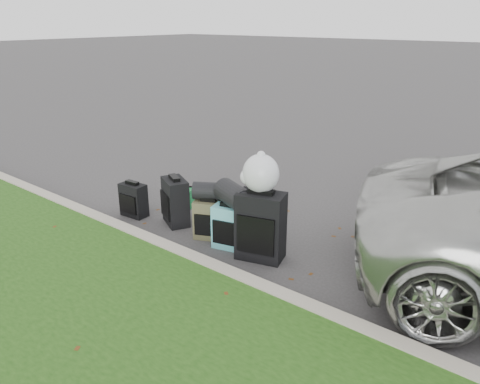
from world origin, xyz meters
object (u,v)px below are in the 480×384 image
Objects in this scene: tote_navy at (210,213)px; suitcase_large_black_right at (261,226)px; tote_green at (185,197)px; suitcase_olive at (209,219)px; suitcase_small_black at (134,200)px; suitcase_teal at (229,227)px; suitcase_large_black_left at (176,202)px.

suitcase_large_black_right is at bearing -24.27° from tote_navy.
tote_navy is (0.73, -0.21, -0.01)m from tote_green.
suitcase_small_black is at bearing 160.19° from suitcase_olive.
suitcase_olive reaches higher than tote_green.
tote_green is at bearing 141.20° from suitcase_teal.
suitcase_large_black_left is at bearing -143.51° from tote_navy.
suitcase_teal reaches higher than suitcase_small_black.
suitcase_teal is (1.79, 0.10, 0.04)m from suitcase_small_black.
suitcase_large_black_right is (2.27, 0.13, 0.18)m from suitcase_small_black.
suitcase_olive is at bearing 1.34° from suitcase_small_black.
suitcase_large_black_left is 1.09m from suitcase_teal.
tote_green reaches higher than tote_navy.
tote_navy is (1.07, 0.53, -0.11)m from suitcase_small_black.
tote_green is (-1.45, 0.64, -0.14)m from suitcase_teal.
suitcase_large_black_right reaches higher than tote_navy.
tote_green is at bearing 145.57° from suitcase_large_black_right.
tote_navy is (-0.72, 0.43, -0.15)m from suitcase_teal.
suitcase_large_black_left reaches higher than tote_green.
suitcase_teal is at bearing 166.42° from suitcase_large_black_right.
suitcase_teal is 1.59m from tote_green.
suitcase_large_black_left is at bearing 11.17° from suitcase_small_black.
suitcase_teal is 2.03× the size of tote_navy.
suitcase_olive is 0.93× the size of suitcase_teal.
suitcase_large_black_left is 0.70m from suitcase_olive.
tote_navy is (-0.33, 0.38, -0.13)m from suitcase_olive.
tote_navy is at bearing 69.16° from suitcase_large_black_left.
tote_navy is (-1.21, 0.40, -0.29)m from suitcase_large_black_right.
tote_navy is at bearing 134.05° from suitcase_teal.
suitcase_olive is (0.69, -0.05, -0.07)m from suitcase_large_black_left.
suitcase_large_black_right is 2.05m from tote_green.
suitcase_olive is 1.78× the size of tote_green.
suitcase_large_black_right is at bearing -1.53° from suitcase_small_black.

